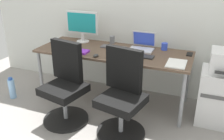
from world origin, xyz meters
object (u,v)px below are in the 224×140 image
at_px(open_laptop, 142,45).
at_px(coffee_mug, 164,46).
at_px(desktop_monitor, 82,24).
at_px(office_chair_left, 65,86).
at_px(office_chair_right, 122,97).
at_px(side_cabinet, 222,97).
at_px(water_bottle_on_floor, 12,88).

relative_size(open_laptop, coffee_mug, 3.37).
bearing_deg(open_laptop, desktop_monitor, 178.10).
distance_m(office_chair_left, coffee_mug, 1.36).
bearing_deg(office_chair_right, office_chair_left, -179.98).
height_order(side_cabinet, open_laptop, open_laptop).
xyz_separation_m(office_chair_right, coffee_mug, (0.26, 0.89, 0.34)).
bearing_deg(side_cabinet, open_laptop, 167.71).
distance_m(water_bottle_on_floor, desktop_monitor, 1.33).
height_order(side_cabinet, desktop_monitor, desktop_monitor).
bearing_deg(side_cabinet, coffee_mug, 158.01).
bearing_deg(coffee_mug, office_chair_right, -106.54).
bearing_deg(office_chair_left, water_bottle_on_floor, 171.43).
bearing_deg(coffee_mug, desktop_monitor, -177.50).
relative_size(desktop_monitor, coffee_mug, 5.22).
bearing_deg(water_bottle_on_floor, office_chair_right, -4.99).
height_order(desktop_monitor, open_laptop, desktop_monitor).
relative_size(desktop_monitor, open_laptop, 1.55).
distance_m(office_chair_left, open_laptop, 1.12).
distance_m(office_chair_right, coffee_mug, 0.99).
height_order(open_laptop, coffee_mug, open_laptop).
xyz_separation_m(desktop_monitor, open_laptop, (0.88, -0.03, -0.20)).
xyz_separation_m(office_chair_right, water_bottle_on_floor, (-1.68, 0.15, -0.28)).
bearing_deg(office_chair_right, water_bottle_on_floor, 175.01).
distance_m(office_chair_left, water_bottle_on_floor, 1.02).
relative_size(office_chair_right, desktop_monitor, 1.96).
bearing_deg(coffee_mug, side_cabinet, -21.99).
bearing_deg(side_cabinet, office_chair_left, -161.24).
xyz_separation_m(office_chair_left, open_laptop, (0.69, 0.81, 0.35)).
relative_size(office_chair_left, office_chair_right, 1.00).
relative_size(water_bottle_on_floor, coffee_mug, 3.37).
bearing_deg(office_chair_right, open_laptop, 90.83).
height_order(side_cabinet, coffee_mug, coffee_mug).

